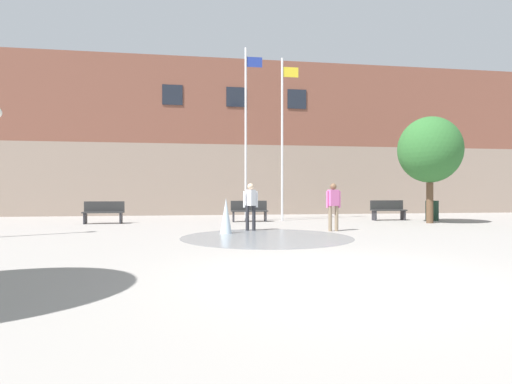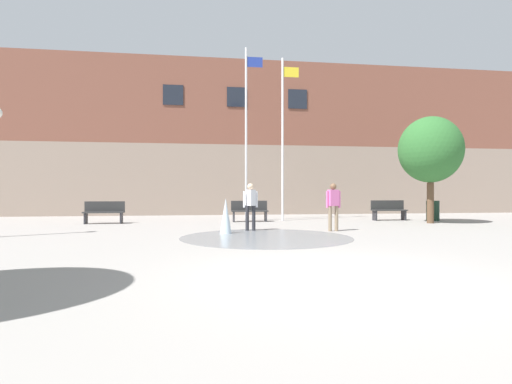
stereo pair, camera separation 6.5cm
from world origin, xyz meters
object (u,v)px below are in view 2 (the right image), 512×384
Objects in this scene: park_bench_left_of_flagpoles at (104,212)px; flagpole_left at (247,129)px; park_bench_under_right_flagpole at (250,211)px; teen_by_trashcan at (250,203)px; flagpole_right at (283,134)px; trash_can at (433,211)px; street_tree_near_building at (430,150)px; adult_in_red at (333,203)px; park_bench_far_right at (389,210)px.

park_bench_left_of_flagpoles is 0.21× the size of flagpole_left.
teen_by_trashcan is at bearing -96.71° from park_bench_under_right_flagpole.
flagpole_right is at bearing 126.72° from teen_by_trashcan.
flagpole_right is (1.67, 0.00, -0.19)m from flagpole_left.
street_tree_near_building is (-0.97, -1.38, 2.59)m from trash_can.
trash_can is (14.34, -0.35, -0.03)m from park_bench_left_of_flagpoles.
flagpole_left is (-2.31, 4.99, 3.19)m from adult_in_red.
teen_by_trashcan is 9.41m from trash_can.
street_tree_near_building is (0.93, -1.83, 2.56)m from park_bench_far_right.
adult_in_red reaches higher than trash_can.
adult_in_red is 2.76m from teen_by_trashcan.
park_bench_under_right_flagpole is 0.22× the size of flagpole_right.
flagpole_right is at bearing 0.00° from flagpole_left.
park_bench_under_right_flagpole is at bearing 145.06° from teen_by_trashcan.
park_bench_left_of_flagpoles is at bearing -179.52° from park_bench_far_right.
street_tree_near_building reaches higher than teen_by_trashcan.
teen_by_trashcan is 0.36× the size of street_tree_near_building.
trash_can is 3.09m from street_tree_near_building.
teen_by_trashcan is (-0.47, -3.96, 0.45)m from park_bench_under_right_flagpole.
street_tree_near_building is at bearing 12.41° from adult_in_red.
street_tree_near_building is (5.09, 2.61, 2.11)m from adult_in_red.
park_bench_left_of_flagpoles is 6.05m from park_bench_under_right_flagpole.
teen_by_trashcan is at bearing 153.36° from adult_in_red.
street_tree_near_building is (13.37, -1.72, 2.56)m from park_bench_left_of_flagpoles.
street_tree_near_building is at bearing -17.89° from flagpole_left.
flagpole_right reaches higher than teen_by_trashcan.
adult_in_red is at bearing 49.84° from teen_by_trashcan.
flagpole_right is at bearing 82.56° from adult_in_red.
street_tree_near_building is at bearing -14.70° from park_bench_under_right_flagpole.
flagpole_left reaches higher than teen_by_trashcan.
flagpole_right is 8.20× the size of trash_can.
teen_by_trashcan is 5.47m from flagpole_left.
flagpole_left reaches higher than flagpole_right.
street_tree_near_building reaches higher than adult_in_red.
park_bench_under_right_flagpole is at bearing 176.24° from trash_can.
trash_can is (8.76, 3.41, -0.48)m from teen_by_trashcan.
park_bench_under_right_flagpole is (6.05, 0.20, 0.00)m from park_bench_left_of_flagpoles.
park_bench_far_right is 7.89m from teen_by_trashcan.
park_bench_under_right_flagpole is 3.83m from flagpole_right.
park_bench_left_of_flagpoles is 9.36m from adult_in_red.
street_tree_near_building is at bearing -22.64° from flagpole_right.
park_bench_far_right is 0.22× the size of flagpole_right.
street_tree_near_building reaches higher than park_bench_under_right_flagpole.
park_bench_far_right is 1.01× the size of adult_in_red.
flagpole_left reaches higher than park_bench_far_right.
flagpole_right is 6.27m from street_tree_near_building.
teen_by_trashcan is 0.20× the size of flagpole_left.
street_tree_near_building is (7.40, -2.39, -1.08)m from flagpole_left.
flagpole_left is 1.68m from flagpole_right.
flagpole_left is (0.40, 4.42, 3.19)m from teen_by_trashcan.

